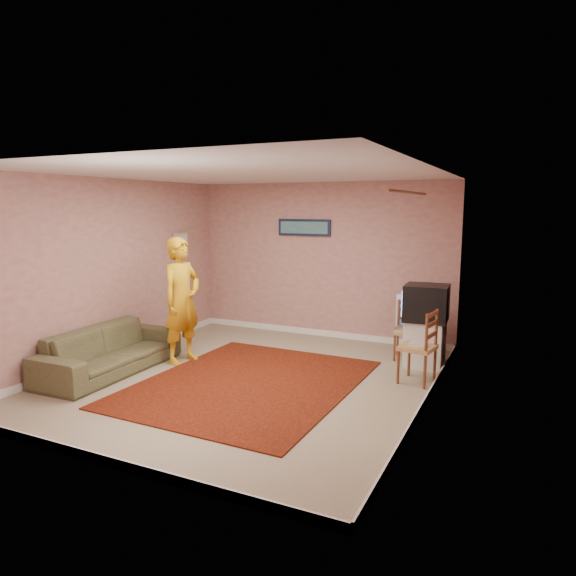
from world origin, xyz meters
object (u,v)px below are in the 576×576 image
at_px(tv_cabinet, 425,344).
at_px(sofa, 110,350).
at_px(person, 182,300).
at_px(chair_a, 408,325).
at_px(crt_tv, 426,303).
at_px(chair_b, 418,338).

bearing_deg(tv_cabinet, sofa, -151.19).
height_order(tv_cabinet, sofa, tv_cabinet).
bearing_deg(person, chair_a, -53.70).
distance_m(crt_tv, chair_a, 0.53).
height_order(chair_a, person, person).
height_order(crt_tv, chair_a, crt_tv).
xyz_separation_m(crt_tv, chair_a, (-0.28, 0.24, -0.38)).
relative_size(crt_tv, sofa, 0.30).
distance_m(sofa, person, 1.16).
relative_size(crt_tv, chair_a, 1.33).
relative_size(chair_a, person, 0.26).
relative_size(chair_b, sofa, 0.25).
relative_size(chair_b, person, 0.29).
relative_size(tv_cabinet, crt_tv, 1.06).
xyz_separation_m(chair_a, person, (-2.87, -1.49, 0.38)).
bearing_deg(crt_tv, tv_cabinet, 0.00).
xyz_separation_m(crt_tv, chair_b, (0.05, -0.72, -0.33)).
bearing_deg(chair_b, sofa, -61.58).
bearing_deg(sofa, person, -38.23).
bearing_deg(tv_cabinet, crt_tv, -176.99).
xyz_separation_m(chair_b, person, (-3.20, -0.54, 0.32)).
bearing_deg(tv_cabinet, person, -158.28).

